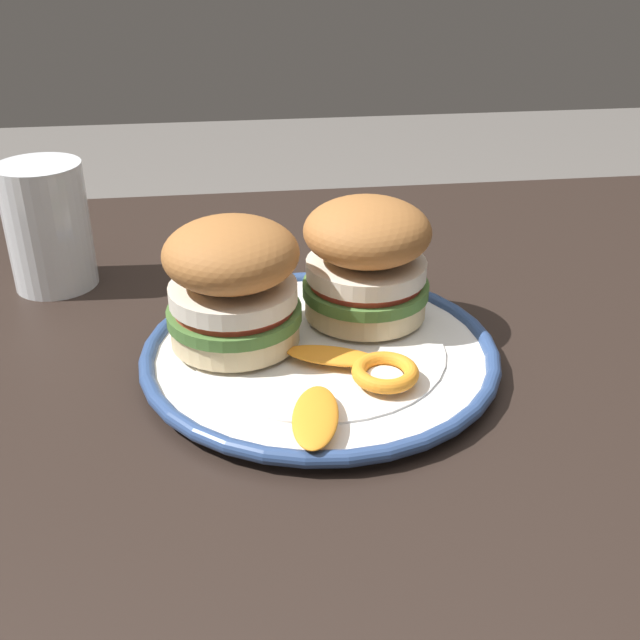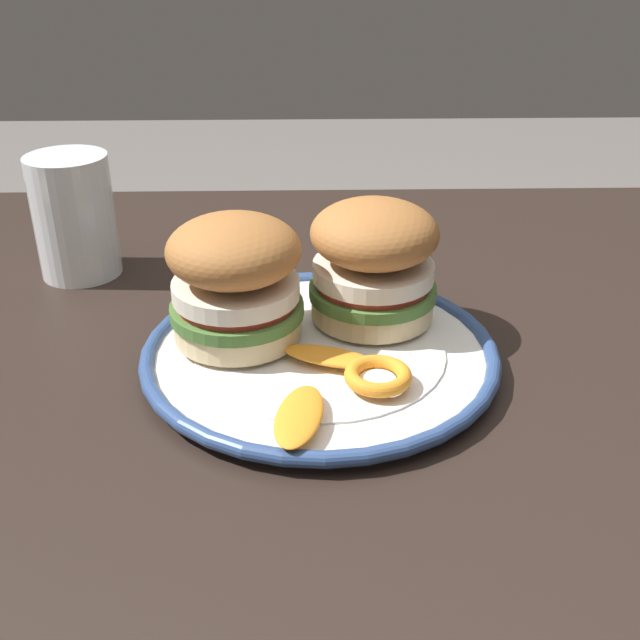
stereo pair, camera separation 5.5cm
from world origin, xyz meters
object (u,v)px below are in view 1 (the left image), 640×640
object	(u,v)px
sandwich_half_right	(366,258)
drinking_glass	(50,235)
dining_table	(290,469)
dinner_plate	(320,354)
sandwich_half_left	(233,284)

from	to	relation	value
sandwich_half_right	drinking_glass	distance (m)	0.31
dining_table	dinner_plate	xyz separation A→B (m)	(0.02, -0.02, 0.13)
dining_table	sandwich_half_right	bearing A→B (deg)	24.18
dining_table	sandwich_half_right	size ratio (longest dim) A/B	11.02
dining_table	sandwich_half_left	bearing A→B (deg)	-173.47
drinking_glass	sandwich_half_left	bearing A→B (deg)	-44.88
dining_table	sandwich_half_left	distance (m)	0.19
dinner_plate	sandwich_half_left	size ratio (longest dim) A/B	2.15
sandwich_half_left	sandwich_half_right	world-z (taller)	same
dining_table	sandwich_half_left	world-z (taller)	sandwich_half_left
dinner_plate	sandwich_half_left	bearing A→B (deg)	168.49
sandwich_half_left	drinking_glass	xyz separation A→B (m)	(-0.17, 0.17, -0.02)
sandwich_half_right	drinking_glass	bearing A→B (deg)	154.80
dining_table	drinking_glass	world-z (taller)	drinking_glass
drinking_glass	dinner_plate	bearing A→B (deg)	-37.71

